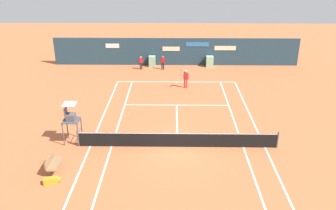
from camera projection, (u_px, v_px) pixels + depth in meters
The scene contains 12 objects.
ground_plane at pixel (177, 142), 22.37m from camera, with size 80.00×80.00×0.01m.
tennis_net at pixel (177, 139), 21.64m from camera, with size 12.10×0.10×1.07m.
sponsor_back_wall at pixel (176, 52), 36.89m from camera, with size 25.00×1.02×2.79m.
umpire_chair at pixel (71, 118), 21.77m from camera, with size 1.00×1.00×2.58m.
player_bench at pixel (53, 163), 19.27m from camera, with size 0.54×1.38×0.88m.
equipment_bag at pixel (53, 180), 18.40m from camera, with size 0.87×0.53×0.32m.
player_on_baseline at pixel (186, 77), 30.81m from camera, with size 0.80×0.65×1.83m.
ball_kid_left_post at pixel (163, 62), 35.68m from camera, with size 0.46×0.21×1.38m.
ball_kid_centre_post at pixel (141, 62), 35.73m from camera, with size 0.44×0.21×1.33m.
tennis_ball_near_service_line at pixel (138, 119), 25.41m from camera, with size 0.07×0.07×0.07m, color #CCE033.
tennis_ball_by_sideline at pixel (210, 132), 23.59m from camera, with size 0.07×0.07×0.07m, color #CCE033.
tennis_ball_mid_court at pixel (129, 113), 26.22m from camera, with size 0.07×0.07×0.07m, color #CCE033.
Camera 1 is at (-0.29, -19.06, 10.98)m, focal length 38.54 mm.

